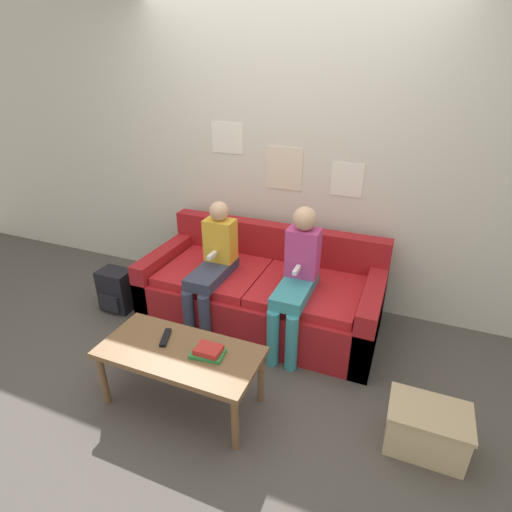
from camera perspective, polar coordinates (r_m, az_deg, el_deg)
name	(u,v)px	position (r m, az deg, el deg)	size (l,w,h in m)	color
ground_plane	(235,358)	(3.11, -3.04, -14.31)	(10.00, 10.00, 0.00)	#4C4742
wall_back	(286,156)	(3.47, 4.33, 14.09)	(8.00, 0.06, 2.60)	beige
couch	(262,293)	(3.38, 0.87, -5.26)	(1.93, 0.89, 0.75)	maroon
coffee_table	(180,356)	(2.59, -10.80, -13.91)	(1.01, 0.48, 0.42)	brown
person_left	(213,263)	(3.19, -6.16, -1.03)	(0.24, 0.59, 1.04)	#33384C
person_right	(297,275)	(2.95, 5.88, -2.72)	(0.24, 0.59, 1.08)	teal
tv_remote	(166,338)	(2.66, -12.80, -11.29)	(0.10, 0.17, 0.02)	black
book_stack	(208,352)	(2.49, -6.86, -13.40)	(0.21, 0.15, 0.05)	#2D8442
storage_box	(426,429)	(2.64, 23.18, -21.75)	(0.44, 0.30, 0.28)	#CCB284
backpack	(117,290)	(3.76, -19.29, -4.64)	(0.28, 0.23, 0.38)	black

